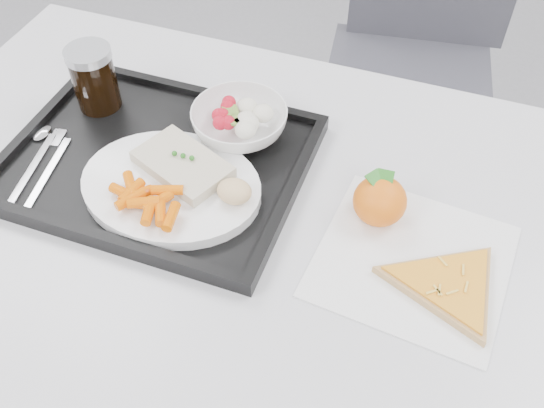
# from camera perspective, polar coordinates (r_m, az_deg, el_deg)

# --- Properties ---
(table) EXTENTS (1.20, 0.80, 0.75)m
(table) POSITION_cam_1_polar(r_m,az_deg,el_deg) (0.93, -2.18, -3.86)
(table) COLOR #ADACAE
(table) RESTS_ON ground
(chair) EXTENTS (0.48, 0.48, 0.93)m
(chair) POSITION_cam_1_polar(r_m,az_deg,el_deg) (1.66, 13.70, 15.02)
(chair) COLOR #393940
(chair) RESTS_ON ground
(tray) EXTENTS (0.45, 0.35, 0.03)m
(tray) POSITION_cam_1_polar(r_m,az_deg,el_deg) (0.96, -10.76, 3.91)
(tray) COLOR black
(tray) RESTS_ON table
(dinner_plate) EXTENTS (0.27, 0.27, 0.02)m
(dinner_plate) POSITION_cam_1_polar(r_m,az_deg,el_deg) (0.90, -9.46, 1.65)
(dinner_plate) COLOR white
(dinner_plate) RESTS_ON tray
(fish_fillet) EXTENTS (0.16, 0.13, 0.03)m
(fish_fillet) POSITION_cam_1_polar(r_m,az_deg,el_deg) (0.90, -8.42, 3.73)
(fish_fillet) COLOR beige
(fish_fillet) RESTS_ON dinner_plate
(bread_roll) EXTENTS (0.06, 0.06, 0.03)m
(bread_roll) POSITION_cam_1_polar(r_m,az_deg,el_deg) (0.85, -3.57, 1.20)
(bread_roll) COLOR #DEB088
(bread_roll) RESTS_ON dinner_plate
(salad_bowl) EXTENTS (0.15, 0.15, 0.05)m
(salad_bowl) POSITION_cam_1_polar(r_m,az_deg,el_deg) (0.97, -3.07, 7.71)
(salad_bowl) COLOR white
(salad_bowl) RESTS_ON tray
(cola_glass) EXTENTS (0.07, 0.07, 0.11)m
(cola_glass) POSITION_cam_1_polar(r_m,az_deg,el_deg) (1.04, -16.43, 11.38)
(cola_glass) COLOR black
(cola_glass) RESTS_ON tray
(cutlery) EXTENTS (0.09, 0.17, 0.01)m
(cutlery) POSITION_cam_1_polar(r_m,az_deg,el_deg) (1.01, -20.79, 4.39)
(cutlery) COLOR silver
(cutlery) RESTS_ON tray
(napkin) EXTENTS (0.27, 0.26, 0.00)m
(napkin) POSITION_cam_1_polar(r_m,az_deg,el_deg) (0.85, 13.05, -5.25)
(napkin) COLOR white
(napkin) RESTS_ON table
(tangerine) EXTENTS (0.10, 0.10, 0.07)m
(tangerine) POSITION_cam_1_polar(r_m,az_deg,el_deg) (0.86, 10.11, 0.30)
(tangerine) COLOR orange
(tangerine) RESTS_ON napkin
(pizza_slice) EXTENTS (0.22, 0.22, 0.02)m
(pizza_slice) POSITION_cam_1_polar(r_m,az_deg,el_deg) (0.83, 16.28, -7.36)
(pizza_slice) COLOR tan
(pizza_slice) RESTS_ON napkin
(carrot_pile) EXTENTS (0.12, 0.08, 0.02)m
(carrot_pile) POSITION_cam_1_polar(r_m,az_deg,el_deg) (0.86, -11.89, 0.39)
(carrot_pile) COLOR #E56103
(carrot_pile) RESTS_ON dinner_plate
(salad_contents) EXTENTS (0.09, 0.09, 0.03)m
(salad_contents) POSITION_cam_1_polar(r_m,az_deg,el_deg) (0.96, -2.88, 8.16)
(salad_contents) COLOR red
(salad_contents) RESTS_ON salad_bowl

